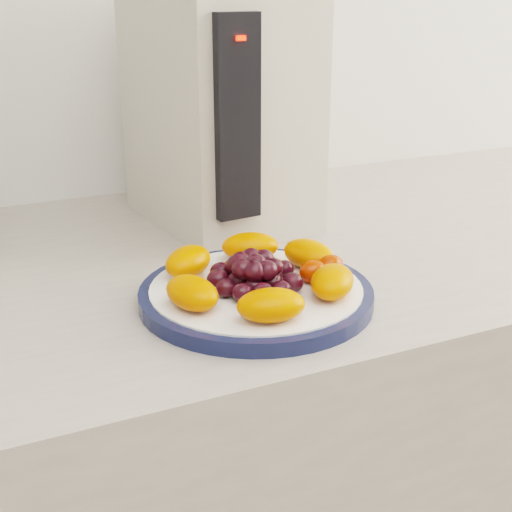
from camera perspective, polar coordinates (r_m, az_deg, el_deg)
name	(u,v)px	position (r m, az deg, el deg)	size (l,w,h in m)	color
plate_rim	(256,295)	(0.72, 0.00, -3.16)	(0.24, 0.24, 0.01)	#121A3D
plate_face	(256,294)	(0.72, 0.00, -3.09)	(0.21, 0.21, 0.02)	white
appliance_body	(219,105)	(0.95, -3.00, 12.01)	(0.18, 0.25, 0.31)	#BFB5A4
appliance_panel	(237,119)	(0.81, -1.54, 10.87)	(0.05, 0.02, 0.23)	black
appliance_led	(241,38)	(0.79, -1.25, 17.04)	(0.01, 0.01, 0.01)	#FF0C05
fruit_plate	(259,272)	(0.71, 0.24, -1.32)	(0.20, 0.20, 0.03)	#E85000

